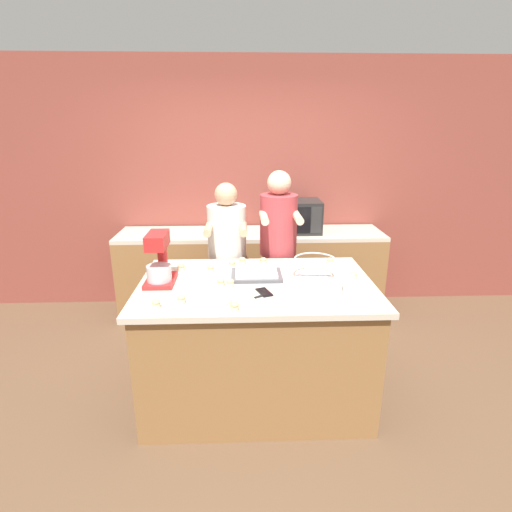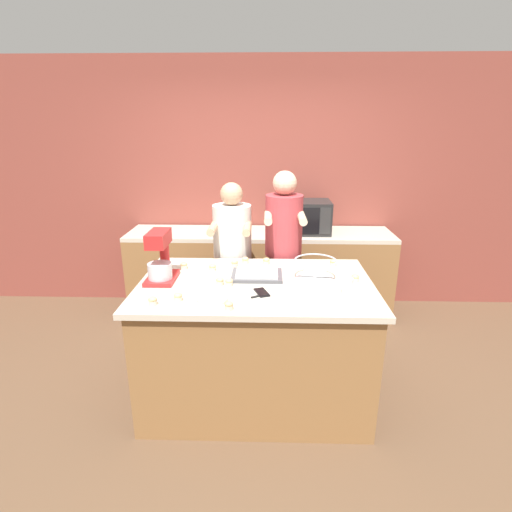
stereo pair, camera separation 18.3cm
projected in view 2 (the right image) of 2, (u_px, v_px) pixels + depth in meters
ground_plane at (256, 394)px, 3.13m from camera, size 16.00×16.00×0.00m
back_wall at (261, 187)px, 4.44m from camera, size 10.00×0.06×2.70m
island_counter at (256, 341)px, 2.98m from camera, size 1.66×1.06×0.94m
back_counter at (260, 273)px, 4.38m from camera, size 2.80×0.60×0.92m
person_left at (233, 266)px, 3.57m from camera, size 0.35×0.51×1.55m
person_right at (283, 260)px, 3.54m from camera, size 0.34×0.50×1.65m
stand_mixer at (160, 259)px, 2.82m from camera, size 0.20×0.30×0.37m
mixing_bowl at (315, 269)px, 2.85m from camera, size 0.30×0.30×0.16m
baking_tray at (257, 275)px, 2.93m from camera, size 0.37×0.27×0.04m
microwave_oven at (305, 217)px, 4.17m from camera, size 0.53×0.39×0.34m
cell_phone at (262, 292)px, 2.65m from camera, size 0.12×0.16×0.01m
drinking_glass at (347, 286)px, 2.62m from camera, size 0.07×0.07×0.11m
small_plate at (212, 299)px, 2.54m from camera, size 0.20×0.20×0.02m
knife at (264, 295)px, 2.62m from camera, size 0.20×0.13×0.01m
cupcake_0 at (355, 278)px, 2.84m from camera, size 0.05×0.05×0.06m
cupcake_1 at (213, 267)px, 3.05m from camera, size 0.05×0.05×0.06m
cupcake_2 at (153, 301)px, 2.47m from camera, size 0.05×0.05×0.06m
cupcake_3 at (266, 261)px, 3.19m from camera, size 0.05×0.05×0.06m
cupcake_4 at (220, 281)px, 2.78m from camera, size 0.05×0.05×0.06m
cupcake_5 at (245, 260)px, 3.21m from camera, size 0.05×0.05×0.06m
cupcake_6 at (229, 282)px, 2.76m from camera, size 0.05×0.05×0.06m
cupcake_7 at (333, 263)px, 3.15m from camera, size 0.05×0.05×0.06m
cupcake_8 at (178, 297)px, 2.53m from camera, size 0.05×0.05×0.06m
cupcake_9 at (229, 306)px, 2.40m from camera, size 0.05×0.05×0.06m
cupcake_10 at (234, 263)px, 3.14m from camera, size 0.05×0.05×0.06m
cupcake_11 at (184, 265)px, 3.09m from camera, size 0.05×0.05×0.06m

